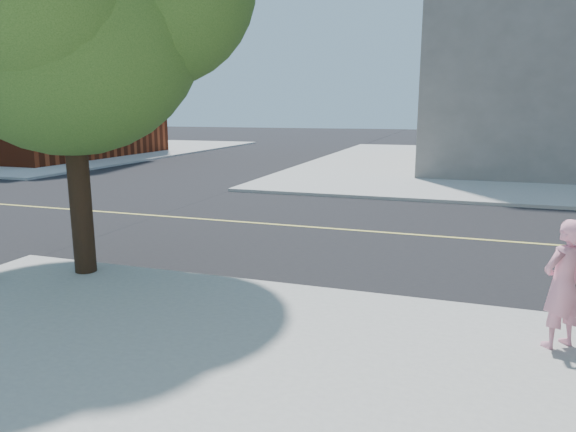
% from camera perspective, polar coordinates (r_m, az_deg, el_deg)
% --- Properties ---
extents(ground, '(140.00, 140.00, 0.00)m').
position_cam_1_polar(ground, '(10.58, -22.49, -5.06)').
color(ground, black).
rests_on(ground, ground).
extents(road_ew, '(140.00, 9.00, 0.01)m').
position_cam_1_polar(road_ew, '(14.16, -10.59, -0.26)').
color(road_ew, black).
rests_on(road_ew, ground).
extents(sidewalk_nw, '(26.00, 25.00, 0.12)m').
position_cam_1_polar(sidewalk_nw, '(41.73, -27.29, 6.50)').
color(sidewalk_nw, '#A6A6A1').
rests_on(sidewalk_nw, ground).
extents(church, '(15.20, 12.00, 14.40)m').
position_cam_1_polar(church, '(37.29, -28.96, 16.89)').
color(church, maroon).
rests_on(church, sidewalk_nw).
extents(man_on_phone, '(0.67, 0.65, 1.54)m').
position_cam_1_polar(man_on_phone, '(6.86, 27.91, -6.61)').
color(man_on_phone, pink).
rests_on(man_on_phone, sidewalk_se).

